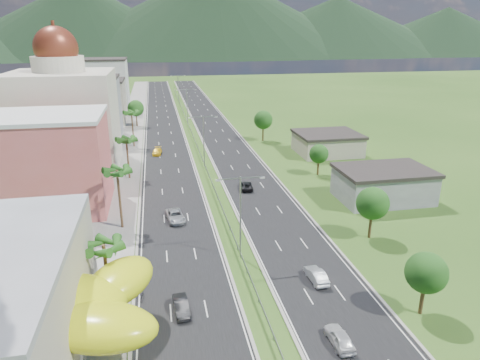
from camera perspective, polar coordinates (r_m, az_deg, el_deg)
ground at (r=47.88m, az=2.46°, el=-16.02°), size 500.00×500.00×0.00m
road_left at (r=130.90m, az=-10.09°, el=6.75°), size 11.00×260.00×0.04m
road_right at (r=131.99m, az=-3.53°, el=7.11°), size 11.00×260.00×0.04m
sidewalk_left at (r=131.10m, az=-14.27°, el=6.49°), size 7.00×260.00×0.12m
median_guardrail at (r=113.60m, az=-6.06°, el=5.36°), size 0.10×216.06×0.76m
streetlight_median_b at (r=53.14m, az=0.05°, el=-3.90°), size 6.04×0.25×11.00m
streetlight_median_c at (r=90.89m, az=-4.88°, el=5.88°), size 6.04×0.25×11.00m
streetlight_median_d at (r=134.91m, az=-7.09°, el=10.18°), size 6.04×0.25×11.00m
streetlight_median_e at (r=179.42m, az=-8.23°, el=12.35°), size 6.04×0.25×11.00m
lime_canopy at (r=42.12m, az=-24.52°, el=-15.23°), size 18.00×15.00×7.40m
pink_shophouse at (r=75.10m, az=-24.96°, el=1.85°), size 20.00×15.00×15.00m
domed_building at (r=96.16m, az=-22.30°, el=8.06°), size 20.00×20.00×28.70m
midrise_grey at (r=120.84m, az=-19.56°, el=8.78°), size 16.00×15.00×16.00m
midrise_beige at (r=142.61m, az=-18.34°, el=9.75°), size 16.00×15.00×13.00m
midrise_white at (r=164.94m, az=-17.55°, el=11.87°), size 16.00×15.00×18.00m
shed_near at (r=77.45m, az=18.53°, el=-0.74°), size 15.00×10.00×5.00m
shed_far at (r=104.14m, az=11.55°, el=4.70°), size 14.00×12.00×4.40m
palm_tree_b at (r=45.32m, az=-17.69°, el=-8.74°), size 3.60×3.60×8.10m
palm_tree_c at (r=63.21m, az=-16.06°, el=0.84°), size 3.60×3.60×9.60m
palm_tree_d at (r=85.55m, az=-14.91°, el=5.00°), size 3.60×3.60×8.60m
palm_tree_e at (r=109.83m, az=-14.26°, el=8.51°), size 3.60×3.60×9.40m
leafy_tree_lfar at (r=134.90m, az=-13.73°, el=9.28°), size 4.90×4.90×8.05m
leafy_tree_ra at (r=47.51m, az=23.59°, el=-11.29°), size 4.20×4.20×6.90m
leafy_tree_rb at (r=61.72m, az=17.27°, el=-3.01°), size 4.55×4.55×7.47m
leafy_tree_rc at (r=87.22m, az=10.48°, el=3.44°), size 3.85×3.85×6.33m
leafy_tree_rd at (r=113.55m, az=3.11°, el=8.00°), size 4.90×4.90×8.05m
mountain_ridge at (r=493.65m, az=-3.16°, el=15.98°), size 860.00×140.00×90.00m
car_dark_left at (r=46.50m, az=-7.84°, el=-16.32°), size 1.74×4.21×1.36m
car_silver_mid_left at (r=66.63m, az=-8.64°, el=-4.76°), size 3.21×5.64×1.48m
car_yellow_far_left at (r=103.20m, az=-10.99°, el=3.76°), size 2.46×4.93×1.38m
car_white_near_right at (r=43.22m, az=13.14°, el=-19.78°), size 1.79×4.27×1.45m
car_silver_right at (r=51.73m, az=10.13°, el=-12.38°), size 1.71×4.45×1.45m
car_dark_far_right at (r=78.81m, az=0.85°, el=-0.76°), size 2.60×4.85×1.29m
motorcycle at (r=49.31m, az=-12.97°, el=-14.57°), size 0.78×1.77×1.10m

